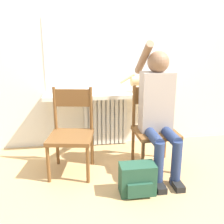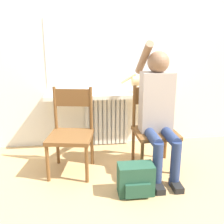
{
  "view_description": "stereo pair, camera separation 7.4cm",
  "coord_description": "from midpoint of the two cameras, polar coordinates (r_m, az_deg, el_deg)",
  "views": [
    {
      "loc": [
        -0.42,
        -2.17,
        1.42
      ],
      "look_at": [
        0.0,
        0.57,
        0.62
      ],
      "focal_mm": 42.0,
      "sensor_mm": 36.0,
      "label": 1
    },
    {
      "loc": [
        -0.35,
        -2.18,
        1.42
      ],
      "look_at": [
        0.0,
        0.57,
        0.62
      ],
      "focal_mm": 42.0,
      "sensor_mm": 36.0,
      "label": 2
    }
  ],
  "objects": [
    {
      "name": "chair_right",
      "position": [
        2.93,
        9.93,
        -3.39
      ],
      "size": [
        0.46,
        0.46,
        0.9
      ],
      "rotation": [
        0.0,
        0.0,
        0.03
      ],
      "color": "brown",
      "rests_on": "ground_plane"
    },
    {
      "name": "ground_plane",
      "position": [
        2.62,
        2.47,
        -16.68
      ],
      "size": [
        12.0,
        12.0,
        0.0
      ],
      "primitive_type": "plane",
      "color": "tan"
    },
    {
      "name": "chair_left",
      "position": [
        2.81,
        -8.16,
        -4.19
      ],
      "size": [
        0.52,
        0.52,
        0.9
      ],
      "rotation": [
        0.0,
        0.0,
        -0.18
      ],
      "color": "brown",
      "rests_on": "ground_plane"
    },
    {
      "name": "radiator",
      "position": [
        3.52,
        -0.58,
        -1.79
      ],
      "size": [
        0.58,
        0.08,
        0.68
      ],
      "color": "silver",
      "rests_on": "ground_plane"
    },
    {
      "name": "window_glass",
      "position": [
        3.4,
        -0.71,
        12.17
      ],
      "size": [
        1.5,
        0.01,
        0.92
      ],
      "color": "white",
      "rests_on": "windowsill"
    },
    {
      "name": "person",
      "position": [
        2.76,
        10.85,
        0.97
      ],
      "size": [
        0.36,
        0.97,
        1.39
      ],
      "color": "navy",
      "rests_on": "ground_plane"
    },
    {
      "name": "cat",
      "position": [
        3.38,
        8.06,
        6.71
      ],
      "size": [
        0.54,
        0.13,
        0.25
      ],
      "color": "#DBB77A",
      "rests_on": "windowsill"
    },
    {
      "name": "backpack",
      "position": [
        2.52,
        6.06,
        -14.44
      ],
      "size": [
        0.33,
        0.21,
        0.3
      ],
      "color": "#234C38",
      "rests_on": "ground_plane"
    },
    {
      "name": "windowsill",
      "position": [
        3.33,
        -0.4,
        3.67
      ],
      "size": [
        1.57,
        0.3,
        0.05
      ],
      "color": "white",
      "rests_on": "radiator"
    },
    {
      "name": "wall_with_window",
      "position": [
        3.43,
        -0.78,
        14.92
      ],
      "size": [
        7.0,
        0.06,
        2.7
      ],
      "color": "white",
      "rests_on": "ground_plane"
    }
  ]
}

